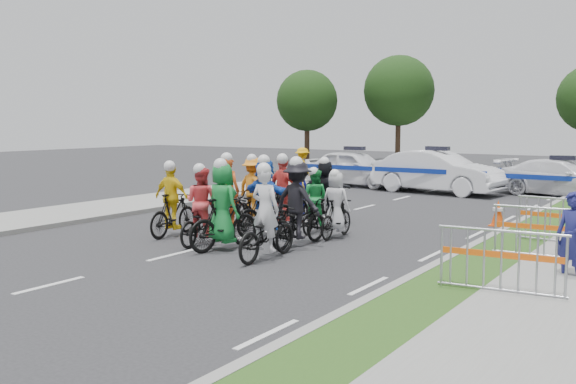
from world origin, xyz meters
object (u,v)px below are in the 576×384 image
Objects in this scene: rider_8 at (315,208)px; police_car_0 at (354,168)px; rider_10 at (254,196)px; rider_12 at (299,200)px; rider_6 at (229,205)px; marshal_hiviz at (303,168)px; rider_0 at (266,228)px; barrier_0 at (501,265)px; rider_3 at (173,207)px; rider_1 at (223,215)px; rider_4 at (298,212)px; tree_3 at (399,91)px; cone_0 at (498,213)px; rider_2 at (202,214)px; spectator_0 at (572,237)px; barrier_2 at (562,223)px; parked_bike at (272,180)px; barrier_1 at (545,235)px; police_car_2 at (562,178)px; rider_7 at (336,211)px; rider_5 at (266,202)px; rider_9 at (284,199)px; rider_11 at (326,195)px; tree_0 at (307,101)px; police_car_1 at (437,172)px.

rider_8 is 11.85m from police_car_0.
rider_12 is at bearing -116.60° from rider_10.
marshal_hiviz is at bearing -75.49° from rider_6.
rider_10 is 1.35m from rider_12.
rider_0 reaches higher than barrier_0.
rider_1 is at bearing 158.00° from rider_3.
tree_3 is at bearing -66.75° from rider_4.
rider_3 reaches higher than cone_0.
tree_3 is (-10.04, 27.88, 4.26)m from rider_8.
rider_2 is 1.19× the size of spectator_0.
rider_10 is 0.98× the size of barrier_2.
rider_1 is 4.64m from rider_12.
rider_0 is 12.64m from parked_bike.
rider_1 reaches higher than rider_0.
cone_0 is at bearing -141.80° from rider_3.
barrier_1 is at bearing 136.33° from spectator_0.
police_car_0 is at bearing -70.61° from rider_0.
parked_bike is (-10.01, -4.61, -0.23)m from police_car_2.
barrier_0 is (4.80, -3.25, -0.10)m from rider_7.
rider_4 is 5.89m from barrier_2.
rider_1 is 15.38m from police_car_2.
police_car_0 is 0.97× the size of police_car_2.
rider_5 is 2.26m from rider_10.
rider_1 is at bearing 51.17° from rider_4.
rider_12 reaches higher than rider_8.
police_car_2 is (4.22, 14.79, -0.09)m from rider_1.
police_car_0 is 6.54× the size of cone_0.
barrier_0 is (7.09, -5.17, -0.02)m from rider_12.
rider_3 is 9.00m from spectator_0.
barrier_2 is at bearing -163.58° from rider_7.
rider_7 is 11.81m from marshal_hiviz.
marshal_hiviz is 17.38m from barrier_0.
rider_7 is 0.98× the size of rider_8.
rider_10 is 0.27× the size of tree_3.
rider_0 is 3.97m from rider_9.
rider_11 is 0.25× the size of tree_3.
rider_5 is 10.03m from parked_bike.
marshal_hiviz is 17.59m from tree_0.
barrier_0 is (5.66, -3.70, -0.07)m from rider_8.
barrier_2 is (1.93, -10.46, -0.13)m from police_car_2.
barrier_0 is 34.67m from tree_0.
rider_10 is at bearing 177.14° from police_car_1.
barrier_1 is 0.27× the size of tree_3.
rider_4 reaches higher than rider_8.
rider_10 is 26.93m from tree_0.
rider_5 is at bearing 144.04° from marshal_hiviz.
tree_0 is (-10.45, 12.95, 3.41)m from police_car_0.
rider_7 is 30.64m from tree_3.
rider_6 is 30.42m from tree_3.
rider_6 is 1.16× the size of rider_12.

